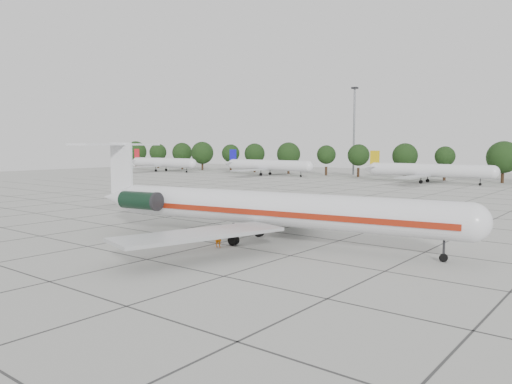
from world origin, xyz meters
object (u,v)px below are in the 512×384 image
(bg_airliner_b, at_px, (268,165))
(main_airliner, at_px, (252,207))
(bg_airliner_c, at_px, (428,171))
(floodlight_mast, at_px, (354,126))
(ground_crew, at_px, (218,237))
(bg_airliner_a, at_px, (162,163))

(bg_airliner_b, bearing_deg, main_airliner, -53.90)
(bg_airliner_c, relative_size, floodlight_mast, 1.11)
(bg_airliner_c, bearing_deg, main_airliner, -81.66)
(ground_crew, xyz_separation_m, bg_airliner_a, (-97.63, 79.05, 2.01))
(bg_airliner_c, bearing_deg, bg_airliner_b, 179.54)
(ground_crew, bearing_deg, main_airliner, -107.99)
(bg_airliner_b, distance_m, bg_airliner_c, 46.51)
(bg_airliner_a, bearing_deg, bg_airliner_b, 6.53)
(ground_crew, relative_size, floodlight_mast, 0.07)
(bg_airliner_a, bearing_deg, ground_crew, -39.00)
(bg_airliner_a, xyz_separation_m, bg_airliner_c, (86.64, 4.22, 0.00))
(main_airliner, bearing_deg, ground_crew, -108.48)
(main_airliner, height_order, bg_airliner_c, main_airliner)
(main_airliner, height_order, bg_airliner_b, main_airliner)
(bg_airliner_a, bearing_deg, bg_airliner_c, 2.79)
(ground_crew, height_order, floodlight_mast, floodlight_mast)
(main_airliner, bearing_deg, bg_airliner_b, 116.92)
(bg_airliner_c, xyz_separation_m, floodlight_mast, (-28.23, 17.90, 11.37))
(bg_airliner_b, relative_size, floodlight_mast, 1.11)
(ground_crew, bearing_deg, bg_airliner_b, -64.19)
(bg_airliner_a, relative_size, bg_airliner_b, 1.00)
(ground_crew, relative_size, bg_airliner_c, 0.06)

